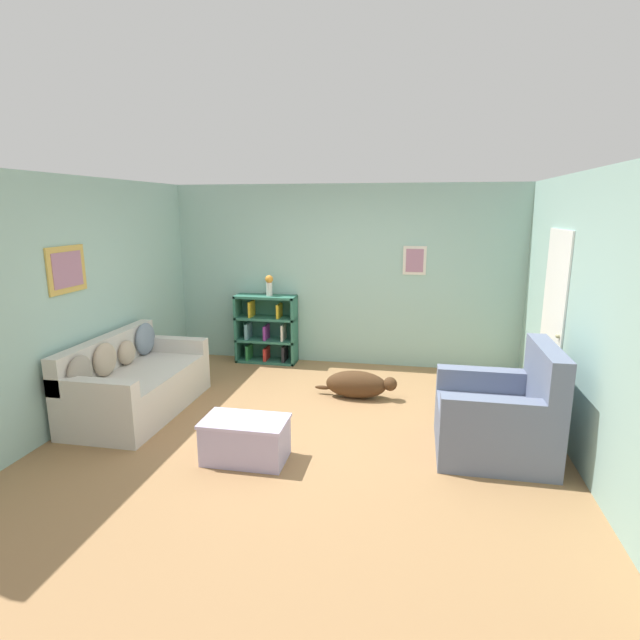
{
  "coord_description": "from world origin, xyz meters",
  "views": [
    {
      "loc": [
        1.03,
        -4.9,
        2.27
      ],
      "look_at": [
        0.0,
        0.4,
        1.05
      ],
      "focal_mm": 28.0,
      "sensor_mm": 36.0,
      "label": 1
    }
  ],
  "objects_px": {
    "dog": "(358,384)",
    "recliner_chair": "(501,417)",
    "bookshelf": "(267,330)",
    "couch": "(135,383)",
    "coffee_table": "(245,438)",
    "vase": "(269,284)"
  },
  "relations": [
    {
      "from": "dog",
      "to": "recliner_chair",
      "type": "bearing_deg",
      "value": -37.86
    },
    {
      "from": "bookshelf",
      "to": "dog",
      "type": "relative_size",
      "value": 1.0
    },
    {
      "from": "bookshelf",
      "to": "coffee_table",
      "type": "bearing_deg",
      "value": -76.87
    },
    {
      "from": "couch",
      "to": "bookshelf",
      "type": "relative_size",
      "value": 1.76
    },
    {
      "from": "couch",
      "to": "dog",
      "type": "xyz_separation_m",
      "value": [
        2.43,
        0.88,
        -0.16
      ]
    },
    {
      "from": "recliner_chair",
      "to": "dog",
      "type": "xyz_separation_m",
      "value": [
        -1.47,
        1.15,
        -0.19
      ]
    },
    {
      "from": "couch",
      "to": "bookshelf",
      "type": "xyz_separation_m",
      "value": [
        0.92,
        2.1,
        0.16
      ]
    },
    {
      "from": "coffee_table",
      "to": "dog",
      "type": "distance_m",
      "value": 1.92
    },
    {
      "from": "couch",
      "to": "vase",
      "type": "height_order",
      "value": "vase"
    },
    {
      "from": "couch",
      "to": "coffee_table",
      "type": "xyz_separation_m",
      "value": [
        1.61,
        -0.85,
        -0.12
      ]
    },
    {
      "from": "dog",
      "to": "couch",
      "type": "bearing_deg",
      "value": -160.21
    },
    {
      "from": "couch",
      "to": "dog",
      "type": "bearing_deg",
      "value": 19.79
    },
    {
      "from": "bookshelf",
      "to": "couch",
      "type": "bearing_deg",
      "value": -113.68
    },
    {
      "from": "vase",
      "to": "bookshelf",
      "type": "bearing_deg",
      "value": 159.37
    },
    {
      "from": "couch",
      "to": "coffee_table",
      "type": "distance_m",
      "value": 1.82
    },
    {
      "from": "recliner_chair",
      "to": "couch",
      "type": "bearing_deg",
      "value": 176.04
    },
    {
      "from": "vase",
      "to": "recliner_chair",
      "type": "bearing_deg",
      "value": -38.67
    },
    {
      "from": "bookshelf",
      "to": "dog",
      "type": "height_order",
      "value": "bookshelf"
    },
    {
      "from": "couch",
      "to": "bookshelf",
      "type": "bearing_deg",
      "value": 66.32
    },
    {
      "from": "couch",
      "to": "recliner_chair",
      "type": "bearing_deg",
      "value": -3.96
    },
    {
      "from": "dog",
      "to": "vase",
      "type": "distance_m",
      "value": 2.14
    },
    {
      "from": "coffee_table",
      "to": "dog",
      "type": "xyz_separation_m",
      "value": [
        0.83,
        1.73,
        -0.04
      ]
    }
  ]
}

